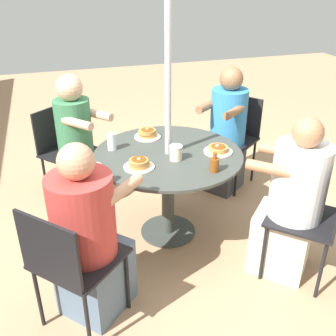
# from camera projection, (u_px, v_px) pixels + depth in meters

# --- Properties ---
(ground_plane) EXTENTS (12.00, 12.00, 0.00)m
(ground_plane) POSITION_uv_depth(u_px,v_px,m) (168.00, 231.00, 3.28)
(ground_plane) COLOR tan
(patio_table) EXTENTS (1.12, 1.12, 0.72)m
(patio_table) POSITION_uv_depth(u_px,v_px,m) (168.00, 169.00, 3.01)
(patio_table) COLOR #383D38
(patio_table) RESTS_ON ground
(umbrella_pole) EXTENTS (0.05, 0.05, 2.42)m
(umbrella_pole) POSITION_uv_depth(u_px,v_px,m) (168.00, 90.00, 2.73)
(umbrella_pole) COLOR #ADADB2
(umbrella_pole) RESTS_ON ground
(patio_chair_north) EXTENTS (0.63, 0.63, 0.86)m
(patio_chair_north) POSITION_uv_depth(u_px,v_px,m) (65.00, 147.00, 3.57)
(patio_chair_north) COLOR black
(patio_chair_north) RESTS_ON ground
(diner_north) EXTENTS (0.53, 0.52, 1.19)m
(diner_north) POSITION_uv_depth(u_px,v_px,m) (78.00, 146.00, 3.47)
(diner_north) COLOR gray
(diner_north) RESTS_ON ground
(patio_chair_east) EXTENTS (0.63, 0.63, 0.86)m
(patio_chair_east) POSITION_uv_depth(u_px,v_px,m) (69.00, 260.00, 2.20)
(patio_chair_east) COLOR black
(patio_chair_east) RESTS_ON ground
(diner_east) EXTENTS (0.60, 0.60, 1.17)m
(diner_east) POSITION_uv_depth(u_px,v_px,m) (89.00, 241.00, 2.32)
(diner_east) COLOR slate
(diner_east) RESTS_ON ground
(patio_chair_south) EXTENTS (0.63, 0.63, 0.86)m
(patio_chair_south) POSITION_uv_depth(u_px,v_px,m) (316.00, 215.00, 2.59)
(patio_chair_south) COLOR black
(patio_chair_south) RESTS_ON ground
(diner_south) EXTENTS (0.57, 0.57, 1.17)m
(diner_south) POSITION_uv_depth(u_px,v_px,m) (291.00, 206.00, 2.65)
(diner_south) COLOR beige
(diner_south) RESTS_ON ground
(patio_chair_west) EXTENTS (0.62, 0.62, 0.86)m
(patio_chair_west) POSITION_uv_depth(u_px,v_px,m) (234.00, 134.00, 3.84)
(patio_chair_west) COLOR black
(patio_chair_west) RESTS_ON ground
(diner_west) EXTENTS (0.53, 0.55, 1.19)m
(diner_west) POSITION_uv_depth(u_px,v_px,m) (226.00, 136.00, 3.71)
(diner_west) COLOR #3D3D42
(diner_west) RESTS_ON ground
(pancake_plate_a) EXTENTS (0.22, 0.22, 0.06)m
(pancake_plate_a) POSITION_uv_depth(u_px,v_px,m) (218.00, 150.00, 2.95)
(pancake_plate_a) COLOR silver
(pancake_plate_a) RESTS_ON patio_table
(pancake_plate_b) EXTENTS (0.22, 0.22, 0.07)m
(pancake_plate_b) POSITION_uv_depth(u_px,v_px,m) (139.00, 164.00, 2.73)
(pancake_plate_b) COLOR silver
(pancake_plate_b) RESTS_ON patio_table
(pancake_plate_c) EXTENTS (0.22, 0.22, 0.08)m
(pancake_plate_c) POSITION_uv_depth(u_px,v_px,m) (147.00, 134.00, 3.21)
(pancake_plate_c) COLOR silver
(pancake_plate_c) RESTS_ON patio_table
(syrup_bottle) EXTENTS (0.09, 0.07, 0.14)m
(syrup_bottle) POSITION_uv_depth(u_px,v_px,m) (214.00, 164.00, 2.67)
(syrup_bottle) COLOR brown
(syrup_bottle) RESTS_ON patio_table
(coffee_cup) EXTENTS (0.09, 0.09, 0.11)m
(coffee_cup) POSITION_uv_depth(u_px,v_px,m) (176.00, 153.00, 2.83)
(coffee_cup) COLOR beige
(coffee_cup) RESTS_ON patio_table
(drinking_glass_a) EXTENTS (0.07, 0.07, 0.13)m
(drinking_glass_a) POSITION_uv_depth(u_px,v_px,m) (112.00, 142.00, 2.98)
(drinking_glass_a) COLOR silver
(drinking_glass_a) RESTS_ON patio_table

